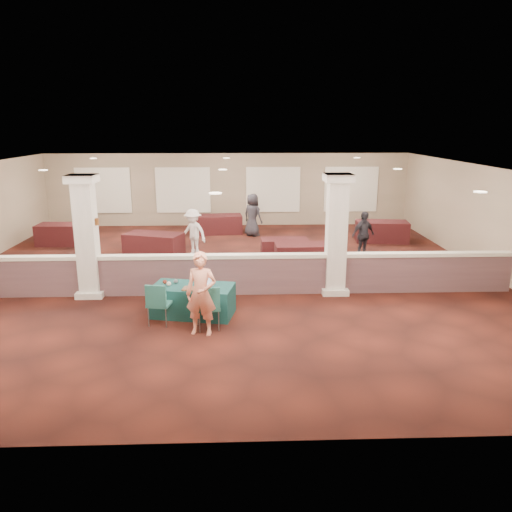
{
  "coord_description": "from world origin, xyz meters",
  "views": [
    {
      "loc": [
        0.41,
        -14.25,
        4.42
      ],
      "look_at": [
        0.87,
        -2.0,
        1.18
      ],
      "focal_mm": 35.0,
      "sensor_mm": 36.0,
      "label": 1
    }
  ],
  "objects_px": {
    "far_table_front_center": "(284,248)",
    "conf_chair_side": "(158,301)",
    "woman": "(201,294)",
    "conf_chair_main": "(208,304)",
    "attendee_b": "(193,232)",
    "attendee_a": "(86,240)",
    "far_table_back_left": "(64,234)",
    "far_table_front_left": "(154,245)",
    "far_table_front_right": "(303,255)",
    "attendee_d": "(253,215)",
    "far_table_back_center": "(219,224)",
    "attendee_c": "(363,235)",
    "near_table": "(193,300)",
    "far_table_back_right": "(382,231)"
  },
  "relations": [
    {
      "from": "woman",
      "to": "conf_chair_side",
      "type": "bearing_deg",
      "value": 164.48
    },
    {
      "from": "far_table_back_left",
      "to": "far_table_back_right",
      "type": "distance_m",
      "value": 12.16
    },
    {
      "from": "woman",
      "to": "far_table_front_center",
      "type": "distance_m",
      "value": 6.83
    },
    {
      "from": "far_table_back_left",
      "to": "attendee_d",
      "type": "height_order",
      "value": "attendee_d"
    },
    {
      "from": "conf_chair_main",
      "to": "attendee_b",
      "type": "height_order",
      "value": "attendee_b"
    },
    {
      "from": "far_table_front_left",
      "to": "attendee_b",
      "type": "bearing_deg",
      "value": 1.62
    },
    {
      "from": "far_table_back_center",
      "to": "attendee_a",
      "type": "relative_size",
      "value": 1.1
    },
    {
      "from": "conf_chair_side",
      "to": "near_table",
      "type": "bearing_deg",
      "value": 51.52
    },
    {
      "from": "far_table_back_right",
      "to": "attendee_b",
      "type": "height_order",
      "value": "attendee_b"
    },
    {
      "from": "woman",
      "to": "far_table_front_right",
      "type": "relative_size",
      "value": 1.02
    },
    {
      "from": "woman",
      "to": "far_table_back_left",
      "type": "distance_m",
      "value": 10.36
    },
    {
      "from": "conf_chair_main",
      "to": "attendee_d",
      "type": "relative_size",
      "value": 0.59
    },
    {
      "from": "far_table_front_center",
      "to": "conf_chair_side",
      "type": "bearing_deg",
      "value": -120.03
    },
    {
      "from": "attendee_b",
      "to": "attendee_c",
      "type": "height_order",
      "value": "attendee_b"
    },
    {
      "from": "conf_chair_main",
      "to": "woman",
      "type": "relative_size",
      "value": 0.56
    },
    {
      "from": "attendee_d",
      "to": "near_table",
      "type": "bearing_deg",
      "value": 119.25
    },
    {
      "from": "conf_chair_side",
      "to": "far_table_front_center",
      "type": "bearing_deg",
      "value": 70.88
    },
    {
      "from": "far_table_front_center",
      "to": "conf_chair_main",
      "type": "bearing_deg",
      "value": -110.08
    },
    {
      "from": "conf_chair_side",
      "to": "far_table_back_center",
      "type": "height_order",
      "value": "conf_chair_side"
    },
    {
      "from": "woman",
      "to": "far_table_back_left",
      "type": "relative_size",
      "value": 0.94
    },
    {
      "from": "far_table_front_center",
      "to": "far_table_back_left",
      "type": "bearing_deg",
      "value": 164.84
    },
    {
      "from": "woman",
      "to": "far_table_front_center",
      "type": "relative_size",
      "value": 1.15
    },
    {
      "from": "conf_chair_side",
      "to": "attendee_b",
      "type": "bearing_deg",
      "value": 98.54
    },
    {
      "from": "near_table",
      "to": "far_table_back_right",
      "type": "distance_m",
      "value": 10.04
    },
    {
      "from": "attendee_a",
      "to": "attendee_d",
      "type": "relative_size",
      "value": 1.0
    },
    {
      "from": "far_table_front_center",
      "to": "far_table_back_right",
      "type": "bearing_deg",
      "value": 29.41
    },
    {
      "from": "far_table_front_center",
      "to": "near_table",
      "type": "bearing_deg",
      "value": -116.97
    },
    {
      "from": "woman",
      "to": "far_table_back_left",
      "type": "bearing_deg",
      "value": 134.87
    },
    {
      "from": "woman",
      "to": "far_table_back_center",
      "type": "height_order",
      "value": "woman"
    },
    {
      "from": "conf_chair_main",
      "to": "woman",
      "type": "bearing_deg",
      "value": -132.82
    },
    {
      "from": "near_table",
      "to": "far_table_front_right",
      "type": "relative_size",
      "value": 1.06
    },
    {
      "from": "far_table_front_right",
      "to": "attendee_b",
      "type": "distance_m",
      "value": 3.97
    },
    {
      "from": "far_table_front_center",
      "to": "attendee_a",
      "type": "bearing_deg",
      "value": -172.87
    },
    {
      "from": "far_table_back_right",
      "to": "attendee_c",
      "type": "xyz_separation_m",
      "value": [
        -1.36,
        -2.45,
        0.41
      ]
    },
    {
      "from": "far_table_front_left",
      "to": "attendee_d",
      "type": "distance_m",
      "value": 4.69
    },
    {
      "from": "conf_chair_side",
      "to": "attendee_c",
      "type": "height_order",
      "value": "attendee_c"
    },
    {
      "from": "conf_chair_main",
      "to": "far_table_back_right",
      "type": "bearing_deg",
      "value": 43.22
    },
    {
      "from": "conf_chair_main",
      "to": "far_table_back_right",
      "type": "height_order",
      "value": "conf_chair_main"
    },
    {
      "from": "far_table_front_right",
      "to": "far_table_back_left",
      "type": "distance_m",
      "value": 9.27
    },
    {
      "from": "woman",
      "to": "attendee_c",
      "type": "xyz_separation_m",
      "value": [
        5.03,
        6.18,
        -0.11
      ]
    },
    {
      "from": "woman",
      "to": "attendee_c",
      "type": "relative_size",
      "value": 1.14
    },
    {
      "from": "attendee_a",
      "to": "far_table_front_center",
      "type": "bearing_deg",
      "value": 7.74
    },
    {
      "from": "far_table_front_center",
      "to": "attendee_c",
      "type": "xyz_separation_m",
      "value": [
        2.64,
        -0.2,
        0.48
      ]
    },
    {
      "from": "near_table",
      "to": "far_table_front_left",
      "type": "height_order",
      "value": "far_table_front_left"
    },
    {
      "from": "far_table_front_left",
      "to": "far_table_back_left",
      "type": "xyz_separation_m",
      "value": [
        -3.66,
        1.83,
        -0.0
      ]
    },
    {
      "from": "conf_chair_side",
      "to": "far_table_back_center",
      "type": "xyz_separation_m",
      "value": [
        1.02,
        9.89,
        -0.2
      ]
    },
    {
      "from": "conf_chair_main",
      "to": "conf_chair_side",
      "type": "bearing_deg",
      "value": 155.04
    },
    {
      "from": "conf_chair_main",
      "to": "far_table_front_right",
      "type": "bearing_deg",
      "value": 51.26
    },
    {
      "from": "far_table_front_left",
      "to": "far_table_front_center",
      "type": "relative_size",
      "value": 1.22
    },
    {
      "from": "conf_chair_side",
      "to": "attendee_a",
      "type": "height_order",
      "value": "attendee_a"
    }
  ]
}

